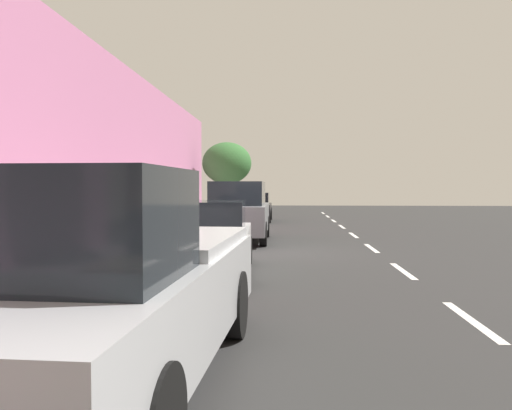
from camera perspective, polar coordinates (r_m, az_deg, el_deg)
ground at (r=14.71m, az=0.58°, el=-5.11°), size 73.95×73.95×0.00m
sidewalk at (r=15.37m, az=-13.82°, el=-4.58°), size 3.35×46.22×0.15m
curb_edge at (r=14.94m, az=-7.35°, el=-4.73°), size 0.16×46.22×0.15m
lane_stripe_centre at (r=15.89m, az=12.48°, el=-4.61°), size 0.14×44.20×0.01m
lane_stripe_bike_edge at (r=14.75m, az=-1.71°, el=-5.08°), size 0.12×46.22×0.01m
building_facade at (r=16.01m, az=-20.56°, el=7.02°), size 0.50×46.22×6.51m
parked_sedan_black_nearest at (r=27.66m, az=-0.21°, el=-0.23°), size 1.87×4.42×1.52m
parked_suv_grey_second at (r=17.46m, az=-1.89°, el=-0.62°), size 2.00×4.72×1.99m
parked_sedan_white_mid at (r=11.01m, az=-5.36°, el=-3.57°), size 2.01×4.48×1.52m
parked_pickup_silver_far at (r=4.86m, az=-16.10°, el=-8.93°), size 2.21×5.38×1.95m
bicycle_at_curb at (r=21.53m, az=-2.77°, el=-1.86°), size 1.61×0.77×0.76m
cyclist_with_backpack at (r=21.95m, az=-3.21°, el=0.12°), size 0.53×0.55×1.80m
street_tree_near_cyclist at (r=34.97m, az=-3.20°, el=4.54°), size 3.28×3.28×4.65m
pedestrian_on_phone at (r=27.77m, az=-7.65°, el=0.41°), size 0.39×0.55×1.63m
fire_hydrant at (r=23.08m, az=-4.58°, el=-1.12°), size 0.22×0.22×0.84m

